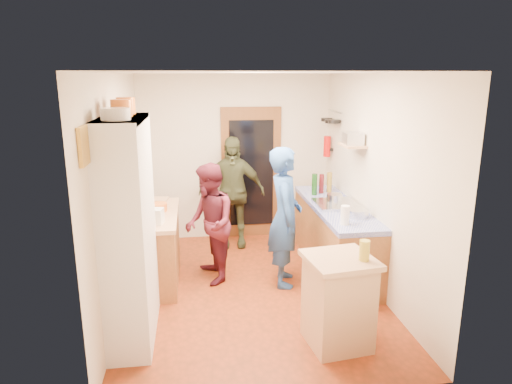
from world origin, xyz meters
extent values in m
cube|color=maroon|center=(0.00, 0.00, -0.01)|extent=(3.00, 4.00, 0.02)
cube|color=silver|center=(0.00, 0.00, 2.61)|extent=(3.00, 4.00, 0.02)
cube|color=beige|center=(0.00, 2.01, 1.30)|extent=(3.00, 0.02, 2.60)
cube|color=beige|center=(0.00, -2.01, 1.30)|extent=(3.00, 0.02, 2.60)
cube|color=beige|center=(-1.51, 0.00, 1.30)|extent=(0.02, 4.00, 2.60)
cube|color=beige|center=(1.51, 0.00, 1.30)|extent=(0.02, 4.00, 2.60)
cube|color=brown|center=(0.25, 1.97, 1.05)|extent=(0.95, 0.06, 2.10)
cube|color=black|center=(0.25, 1.94, 1.05)|extent=(0.70, 0.02, 1.70)
cube|color=silver|center=(-1.30, -0.80, 1.10)|extent=(0.40, 1.20, 2.20)
cube|color=silver|center=(-1.30, -0.80, 2.18)|extent=(0.40, 1.14, 0.04)
cylinder|color=white|center=(-1.30, -1.09, 2.25)|extent=(0.25, 0.25, 0.10)
cylinder|color=orange|center=(-1.30, -0.74, 2.28)|extent=(0.20, 0.20, 0.16)
cylinder|color=orange|center=(-1.30, -0.45, 2.28)|extent=(0.18, 0.18, 0.16)
cube|color=#9C5D2D|center=(-1.20, 0.45, 0.42)|extent=(0.60, 1.40, 0.85)
cube|color=tan|center=(-1.20, 0.45, 0.88)|extent=(0.64, 1.44, 0.05)
cube|color=white|center=(-1.15, 0.02, 0.99)|extent=(0.27, 0.20, 0.18)
cylinder|color=white|center=(-1.25, 0.37, 0.98)|extent=(0.16, 0.16, 0.17)
cylinder|color=orange|center=(-1.12, 0.53, 0.95)|extent=(0.25, 0.25, 0.10)
cube|color=tan|center=(-1.18, 1.06, 0.91)|extent=(0.33, 0.26, 0.02)
cube|color=#9C5D2D|center=(1.20, 0.50, 0.42)|extent=(0.60, 2.20, 0.84)
cube|color=#1421A3|center=(1.20, 0.50, 0.87)|extent=(0.62, 2.22, 0.06)
cube|color=silver|center=(1.20, 0.46, 0.92)|extent=(0.55, 0.58, 0.04)
cylinder|color=silver|center=(1.15, 0.41, 1.01)|extent=(0.20, 0.20, 0.13)
cylinder|color=#143F14|center=(1.05, 1.05, 1.05)|extent=(0.09, 0.09, 0.31)
cylinder|color=#591419|center=(1.18, 1.14, 1.04)|extent=(0.09, 0.09, 0.28)
cylinder|color=olive|center=(1.31, 1.18, 1.05)|extent=(0.09, 0.09, 0.30)
cylinder|color=white|center=(1.05, -0.31, 1.01)|extent=(0.12, 0.12, 0.22)
cylinder|color=silver|center=(1.30, -0.06, 0.95)|extent=(0.29, 0.29, 0.10)
cube|color=tan|center=(0.68, -1.28, 0.43)|extent=(0.62, 0.62, 0.86)
cube|color=tan|center=(0.68, -1.28, 0.89)|extent=(0.70, 0.70, 0.05)
cube|color=white|center=(0.63, -1.24, 0.90)|extent=(0.38, 0.32, 0.02)
cylinder|color=#AD9E2D|center=(0.88, -1.38, 1.01)|extent=(0.11, 0.11, 0.19)
cylinder|color=silver|center=(1.46, 1.52, 2.05)|extent=(0.02, 0.65, 0.02)
cylinder|color=black|center=(1.40, 1.35, 1.92)|extent=(0.18, 0.18, 0.05)
cylinder|color=black|center=(1.40, 1.55, 1.90)|extent=(0.16, 0.16, 0.05)
cylinder|color=black|center=(1.40, 1.75, 1.91)|extent=(0.17, 0.17, 0.05)
cube|color=tan|center=(1.37, 0.45, 1.70)|extent=(0.26, 0.42, 0.03)
cube|color=silver|center=(1.37, 0.45, 1.79)|extent=(0.24, 0.32, 0.15)
cube|color=black|center=(1.47, 1.70, 1.45)|extent=(0.06, 0.10, 0.04)
cylinder|color=red|center=(1.41, 1.70, 1.50)|extent=(0.11, 0.11, 0.32)
cube|color=gold|center=(-1.48, -1.55, 2.05)|extent=(0.03, 0.25, 0.30)
imported|color=#264B8F|center=(0.47, 0.11, 0.87)|extent=(0.49, 0.68, 1.75)
imported|color=#4E1723|center=(-0.47, 0.38, 0.76)|extent=(0.69, 0.83, 1.53)
imported|color=#353B23|center=(-0.09, 1.55, 0.85)|extent=(1.03, 0.49, 1.70)
camera|label=1|loc=(-0.65, -5.14, 2.57)|focal=32.00mm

